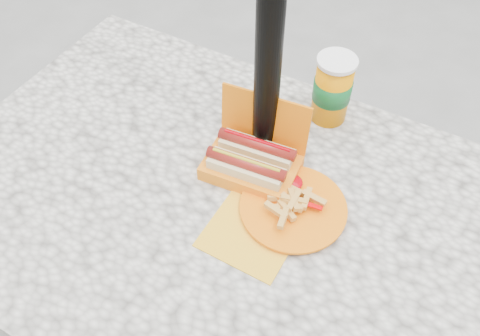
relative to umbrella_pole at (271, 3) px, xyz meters
The scene contains 5 objects.
picnic_table 0.49m from the umbrella_pole, 90.00° to the right, with size 1.20×0.80×0.75m.
umbrella_pole is the anchor object (origin of this frame).
hotdog_box 0.32m from the umbrella_pole, 83.88° to the right, with size 0.20×0.15×0.15m.
fries_plate 0.38m from the umbrella_pole, 45.53° to the right, with size 0.23×0.27×0.04m.
soda_cup 0.32m from the umbrella_pole, 63.43° to the left, with size 0.08×0.08×0.16m.
Camera 1 is at (0.31, -0.50, 1.56)m, focal length 38.00 mm.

